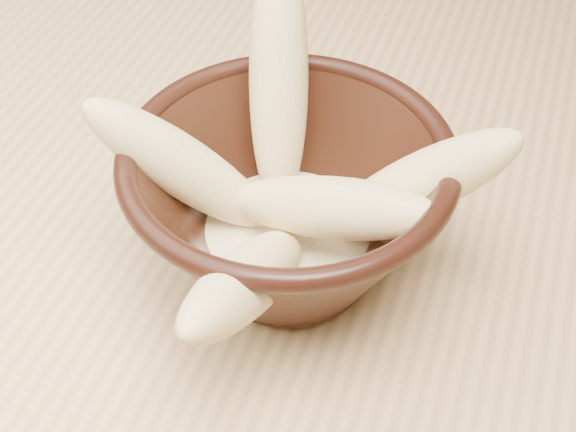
{
  "coord_description": "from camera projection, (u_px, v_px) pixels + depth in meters",
  "views": [
    {
      "loc": [
        -0.06,
        -0.43,
        1.14
      ],
      "look_at": [
        -0.17,
        -0.11,
        0.8
      ],
      "focal_mm": 50.0,
      "sensor_mm": 36.0,
      "label": 1
    }
  ],
  "objects": [
    {
      "name": "banana_front",
      "position": [
        247.0,
        281.0,
        0.42
      ],
      "size": [
        0.04,
        0.15,
        0.1
      ],
      "primitive_type": "ellipsoid",
      "rotation": [
        1.09,
        0.0,
        -0.05
      ],
      "color": "#D5BC7D",
      "rests_on": "bowl"
    },
    {
      "name": "banana_left",
      "position": [
        182.0,
        166.0,
        0.46
      ],
      "size": [
        0.13,
        0.07,
        0.12
      ],
      "primitive_type": "ellipsoid",
      "rotation": [
        0.84,
        0.0,
        -1.27
      ],
      "color": "#D5BC7D",
      "rests_on": "bowl"
    },
    {
      "name": "banana_upright",
      "position": [
        279.0,
        81.0,
        0.48
      ],
      "size": [
        0.07,
        0.11,
        0.16
      ],
      "primitive_type": "ellipsoid",
      "rotation": [
        0.5,
        0.0,
        3.46
      ],
      "color": "#D5BC7D",
      "rests_on": "bowl"
    },
    {
      "name": "bowl",
      "position": [
        288.0,
        205.0,
        0.48
      ],
      "size": [
        0.19,
        0.19,
        0.11
      ],
      "rotation": [
        0.0,
        0.0,
        -0.19
      ],
      "color": "black",
      "rests_on": "table"
    },
    {
      "name": "milk_puddle",
      "position": [
        288.0,
        235.0,
        0.49
      ],
      "size": [
        0.11,
        0.11,
        0.02
      ],
      "primitive_type": "cylinder",
      "color": "#FAEAC9",
      "rests_on": "bowl"
    },
    {
      "name": "banana_across",
      "position": [
        330.0,
        207.0,
        0.45
      ],
      "size": [
        0.14,
        0.05,
        0.07
      ],
      "primitive_type": "ellipsoid",
      "rotation": [
        1.27,
        0.0,
        1.47
      ],
      "color": "#D5BC7D",
      "rests_on": "bowl"
    },
    {
      "name": "banana_right",
      "position": [
        419.0,
        185.0,
        0.45
      ],
      "size": [
        0.13,
        0.05,
        0.11
      ],
      "primitive_type": "ellipsoid",
      "rotation": [
        0.85,
        0.0,
        1.72
      ],
      "color": "#D5BC7D",
      "rests_on": "bowl"
    },
    {
      "name": "table",
      "position": [
        546.0,
        290.0,
        0.61
      ],
      "size": [
        1.2,
        0.8,
        0.75
      ],
      "color": "#DAB378",
      "rests_on": "ground"
    }
  ]
}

